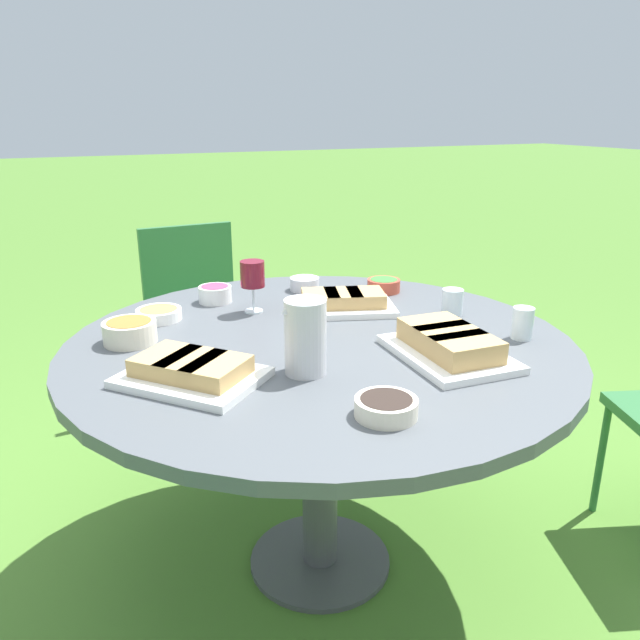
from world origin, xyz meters
TOP-DOWN VIEW (x-y plane):
  - ground_plane at (0.00, 0.00)m, footprint 40.00×40.00m
  - dining_table at (0.00, 0.00)m, footprint 1.45×1.45m
  - chair_near_left at (0.06, -1.26)m, footprint 0.46×0.44m
  - water_pitcher at (0.13, 0.20)m, footprint 0.11×0.10m
  - wine_glass at (0.09, -0.33)m, footprint 0.08×0.08m
  - platter_bread_main at (-0.25, 0.26)m, footprint 0.27×0.37m
  - platter_charcuterie at (-0.18, -0.22)m, footprint 0.38×0.31m
  - platter_sandwich_side at (0.40, 0.13)m, footprint 0.40×0.41m
  - bowl_fries at (0.38, -0.37)m, footprint 0.14×0.14m
  - bowl_salad at (-0.42, -0.36)m, footprint 0.12×0.12m
  - bowl_olives at (0.07, 0.49)m, footprint 0.14×0.14m
  - bowl_dip_red at (0.17, -0.49)m, footprint 0.11×0.11m
  - bowl_dip_cream at (-0.17, -0.49)m, footprint 0.11×0.11m
  - bowl_roasted_veg at (0.50, -0.21)m, footprint 0.15×0.15m
  - cup_water_near at (-0.53, 0.23)m, footprint 0.06×0.06m
  - cup_water_far at (-0.49, -0.04)m, footprint 0.07×0.07m

SIDE VIEW (x-z plane):
  - ground_plane at x=0.00m, z-range 0.00..0.00m
  - chair_near_left at x=0.06m, z-range 0.08..0.97m
  - dining_table at x=0.00m, z-range 0.30..1.07m
  - bowl_fries at x=0.38m, z-range 0.78..0.81m
  - bowl_olives at x=0.07m, z-range 0.78..0.82m
  - bowl_salad at x=-0.42m, z-range 0.78..0.82m
  - bowl_dip_cream at x=-0.17m, z-range 0.78..0.82m
  - platter_sandwich_side at x=0.40m, z-range 0.77..0.83m
  - platter_charcuterie at x=-0.18m, z-range 0.77..0.83m
  - bowl_dip_red at x=0.17m, z-range 0.78..0.83m
  - bowl_roasted_veg at x=0.50m, z-range 0.78..0.84m
  - platter_bread_main at x=-0.25m, z-range 0.77..0.85m
  - cup_water_far at x=-0.49m, z-range 0.77..0.85m
  - cup_water_near at x=-0.53m, z-range 0.77..0.87m
  - water_pitcher at x=0.13m, z-range 0.77..0.96m
  - wine_glass at x=0.09m, z-range 0.81..0.98m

